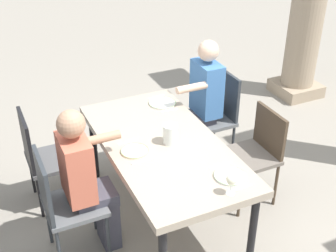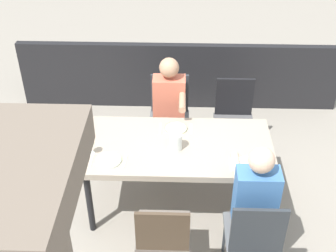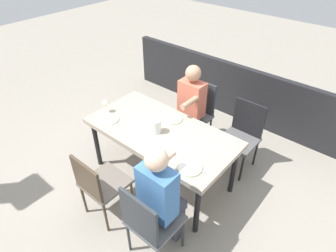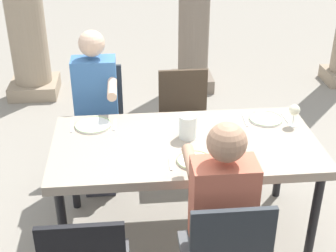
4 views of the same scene
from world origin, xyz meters
TOP-DOWN VIEW (x-y plane):
  - ground_plane at (0.00, 0.00)m, footprint 16.00×16.00m
  - dining_table at (0.00, 0.00)m, footprint 1.77×0.90m
  - chair_west_north at (-0.62, 0.87)m, footprint 0.44×0.44m
  - chair_west_south at (-0.62, -0.87)m, footprint 0.44×0.44m
  - chair_mid_north at (0.10, 0.86)m, footprint 0.44×0.44m
  - chair_mid_south at (0.10, -0.87)m, footprint 0.44×0.44m
  - diner_woman_green at (0.10, -0.67)m, footprint 0.34×0.49m
  - diner_man_white at (-0.62, 0.68)m, footprint 0.35×0.49m
  - plate_0 at (-0.62, 0.28)m, footprint 0.26×0.26m
  - fork_0 at (-0.77, 0.28)m, footprint 0.03×0.17m
  - spoon_0 at (-0.47, 0.28)m, footprint 0.02×0.17m
  - plate_1 at (0.02, -0.25)m, footprint 0.22×0.22m
  - fork_1 at (-0.13, -0.25)m, footprint 0.02×0.17m
  - spoon_1 at (0.17, -0.25)m, footprint 0.02×0.17m
  - plate_2 at (0.62, 0.26)m, footprint 0.24×0.24m
  - wine_glass_2 at (0.78, 0.16)m, footprint 0.08×0.08m
  - fork_2 at (0.47, 0.26)m, footprint 0.03×0.17m
  - spoon_2 at (0.77, 0.26)m, footprint 0.02×0.17m
  - water_pitcher at (0.02, 0.06)m, footprint 0.12×0.12m

SIDE VIEW (x-z plane):
  - ground_plane at x=0.00m, z-range 0.00..0.00m
  - chair_mid_north at x=0.10m, z-range 0.08..0.96m
  - chair_west_south at x=-0.62m, z-range 0.06..0.98m
  - chair_west_north at x=-0.62m, z-range 0.07..1.01m
  - chair_mid_south at x=0.10m, z-range 0.07..1.03m
  - diner_woman_green at x=0.10m, z-range 0.05..1.33m
  - dining_table at x=0.00m, z-range 0.31..1.08m
  - diner_man_white at x=-0.62m, z-range 0.05..1.36m
  - fork_0 at x=-0.77m, z-range 0.76..0.77m
  - spoon_0 at x=-0.47m, z-range 0.76..0.77m
  - fork_1 at x=-0.13m, z-range 0.76..0.77m
  - spoon_1 at x=0.17m, z-range 0.76..0.77m
  - fork_2 at x=0.47m, z-range 0.76..0.77m
  - spoon_2 at x=0.77m, z-range 0.76..0.77m
  - plate_0 at x=-0.62m, z-range 0.76..0.78m
  - plate_2 at x=0.62m, z-range 0.76..0.78m
  - plate_1 at x=0.02m, z-range 0.76..0.78m
  - water_pitcher at x=0.02m, z-range 0.75..0.92m
  - wine_glass_2 at x=0.78m, z-range 0.80..0.96m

